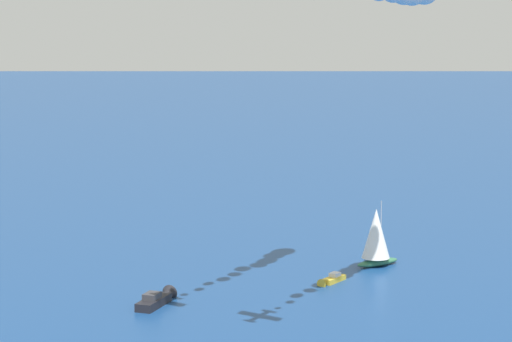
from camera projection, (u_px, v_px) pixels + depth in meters
motorboat_near_centre at (158, 299)px, 166.69m from camera, size 3.85×10.68×3.03m
motorboat_far_port at (331, 280)px, 180.34m from camera, size 4.25×7.17×2.03m
sailboat_mid_cluster at (376, 237)px, 192.27m from camera, size 8.40×8.78×12.25m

